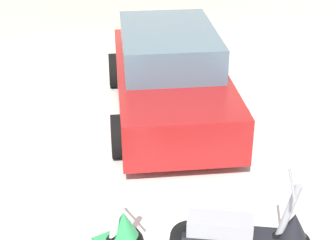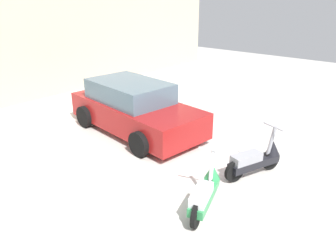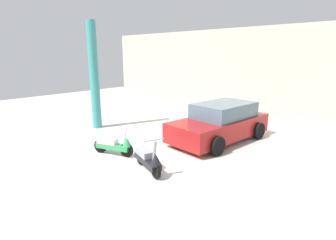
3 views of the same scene
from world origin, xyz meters
name	(u,v)px [view 2 (image 2 of 3)]	position (x,y,z in m)	size (l,w,h in m)	color
ground_plane	(258,201)	(0.00, 0.00, 0.00)	(28.00, 28.00, 0.00)	silver
wall_back	(11,39)	(0.00, 8.42, 2.08)	(19.60, 0.12, 4.16)	beige
scooter_front_left	(206,190)	(-0.74, 0.61, 0.33)	(1.28, 0.66, 0.93)	black
scooter_front_right	(256,159)	(0.81, 0.47, 0.34)	(1.33, 0.69, 0.96)	black
car_rear_left	(134,108)	(0.84, 3.91, 0.62)	(2.16, 3.95, 1.29)	maroon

